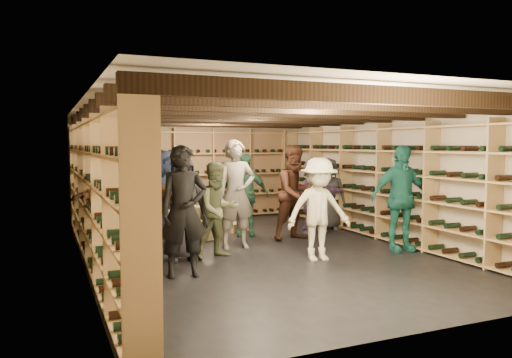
{
  "coord_description": "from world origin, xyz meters",
  "views": [
    {
      "loc": [
        -3.25,
        -7.6,
        1.77
      ],
      "look_at": [
        0.08,
        0.2,
        1.18
      ],
      "focal_mm": 35.0,
      "sensor_mm": 36.0,
      "label": 1
    }
  ],
  "objects": [
    {
      "name": "ground",
      "position": [
        0.0,
        0.0,
        0.0
      ],
      "size": [
        8.0,
        8.0,
        0.0
      ],
      "primitive_type": "plane",
      "color": "black",
      "rests_on": "ground"
    },
    {
      "name": "walls",
      "position": [
        0.0,
        0.0,
        1.2
      ],
      "size": [
        5.52,
        8.02,
        2.4
      ],
      "color": "beige",
      "rests_on": "ground"
    },
    {
      "name": "ceiling",
      "position": [
        0.0,
        0.0,
        2.4
      ],
      "size": [
        5.5,
        8.0,
        0.01
      ],
      "primitive_type": "cube",
      "color": "beige",
      "rests_on": "walls"
    },
    {
      "name": "ceiling_joists",
      "position": [
        0.0,
        0.0,
        2.26
      ],
      "size": [
        5.4,
        7.12,
        0.18
      ],
      "color": "black",
      "rests_on": "ground"
    },
    {
      "name": "wine_rack_left",
      "position": [
        -2.57,
        0.0,
        1.08
      ],
      "size": [
        0.32,
        7.5,
        2.15
      ],
      "color": "tan",
      "rests_on": "ground"
    },
    {
      "name": "wine_rack_right",
      "position": [
        2.57,
        0.0,
        1.08
      ],
      "size": [
        0.32,
        7.5,
        2.15
      ],
      "color": "tan",
      "rests_on": "ground"
    },
    {
      "name": "wine_rack_back",
      "position": [
        0.0,
        3.83,
        1.07
      ],
      "size": [
        4.7,
        0.3,
        2.15
      ],
      "color": "tan",
      "rests_on": "ground"
    },
    {
      "name": "crate_stack_left",
      "position": [
        -0.38,
        2.14,
        0.26
      ],
      "size": [
        0.59,
        0.49,
        0.51
      ],
      "rotation": [
        0.0,
        0.0,
        -0.37
      ],
      "color": "tan",
      "rests_on": "ground"
    },
    {
      "name": "crate_stack_right",
      "position": [
        -0.39,
        1.3,
        0.17
      ],
      "size": [
        0.57,
        0.45,
        0.34
      ],
      "rotation": [
        0.0,
        0.0,
        0.26
      ],
      "color": "tan",
      "rests_on": "ground"
    },
    {
      "name": "crate_loose",
      "position": [
        0.32,
        1.82,
        0.09
      ],
      "size": [
        0.58,
        0.49,
        0.17
      ],
      "primitive_type": "cube",
      "rotation": [
        0.0,
        0.0,
        0.36
      ],
      "color": "tan",
      "rests_on": "ground"
    },
    {
      "name": "person_0",
      "position": [
        -1.32,
        -0.22,
        0.79
      ],
      "size": [
        0.82,
        0.57,
        1.59
      ],
      "primitive_type": "imported",
      "rotation": [
        0.0,
        0.0,
        -0.09
      ],
      "color": "black",
      "rests_on": "ground"
    },
    {
      "name": "person_1",
      "position": [
        -1.55,
        -1.15,
        0.88
      ],
      "size": [
        0.67,
        0.47,
        1.76
      ],
      "primitive_type": "imported",
      "rotation": [
        0.0,
        0.0,
        -0.08
      ],
      "color": "black",
      "rests_on": "ground"
    },
    {
      "name": "person_2",
      "position": [
        -0.77,
        -0.27,
        0.75
      ],
      "size": [
        0.83,
        0.71,
        1.5
      ],
      "primitive_type": "imported",
      "rotation": [
        0.0,
        0.0,
        0.21
      ],
      "color": "#545C39",
      "rests_on": "ground"
    },
    {
      "name": "person_3",
      "position": [
        0.59,
        -1.04,
        0.78
      ],
      "size": [
        1.08,
        0.7,
        1.57
      ],
      "primitive_type": "imported",
      "rotation": [
        0.0,
        0.0,
        -0.12
      ],
      "color": "beige",
      "rests_on": "ground"
    },
    {
      "name": "person_4",
      "position": [
        2.18,
        -0.98,
        0.88
      ],
      "size": [
        1.09,
        0.6,
        1.76
      ],
      "primitive_type": "imported",
      "rotation": [
        0.0,
        0.0,
        -0.17
      ],
      "color": "#1F7262",
      "rests_on": "ground"
    },
    {
      "name": "person_5",
      "position": [
        -2.05,
        -0.08,
        0.93
      ],
      "size": [
        1.8,
        0.96,
        1.85
      ],
      "primitive_type": "imported",
      "rotation": [
        0.0,
        0.0,
        -0.25
      ],
      "color": "brown",
      "rests_on": "ground"
    },
    {
      "name": "person_6",
      "position": [
        -1.25,
        1.22,
        0.83
      ],
      "size": [
        0.92,
        0.72,
        1.67
      ],
      "primitive_type": "imported",
      "rotation": [
        0.0,
        0.0,
        0.26
      ],
      "color": "#222D4B",
      "rests_on": "ground"
    },
    {
      "name": "person_7",
      "position": [
        -0.26,
        0.29,
        0.93
      ],
      "size": [
        0.7,
        0.48,
        1.85
      ],
      "primitive_type": "imported",
      "rotation": [
        0.0,
        0.0,
        -0.05
      ],
      "color": "gray",
      "rests_on": "ground"
    },
    {
      "name": "person_8",
      "position": [
        1.04,
        0.57,
        0.88
      ],
      "size": [
        0.94,
        0.78,
        1.75
      ],
      "primitive_type": "imported",
      "rotation": [
        0.0,
        0.0,
        0.15
      ],
      "color": "#3F2216",
      "rests_on": "ground"
    },
    {
      "name": "person_9",
      "position": [
        -1.83,
        0.43,
        0.82
      ],
      "size": [
        1.2,
        0.91,
        1.64
      ],
      "primitive_type": "imported",
      "rotation": [
        0.0,
        0.0,
        0.32
      ],
      "color": "#A09F93",
      "rests_on": "ground"
    },
    {
      "name": "person_10",
      "position": [
        0.3,
        1.3,
        0.8
      ],
      "size": [
        1.01,
        0.63,
        1.6
      ],
      "primitive_type": "imported",
      "rotation": [
        0.0,
        0.0,
        -0.28
      ],
      "color": "#255038",
      "rests_on": "ground"
    },
    {
      "name": "person_11",
      "position": [
        1.7,
        1.04,
        0.76
      ],
      "size": [
        1.48,
        0.86,
        1.52
      ],
      "primitive_type": "imported",
      "rotation": [
        0.0,
        0.0,
        0.31
      ],
      "color": "slate",
      "rests_on": "ground"
    },
    {
      "name": "person_12",
      "position": [
        2.18,
        1.3,
        0.74
      ],
      "size": [
        0.85,
        0.72,
        1.49
      ],
      "primitive_type": "imported",
      "rotation": [
        0.0,
        0.0,
        -0.4
      ],
      "color": "#2E2E32",
      "rests_on": "ground"
    }
  ]
}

